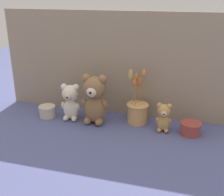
% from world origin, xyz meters
% --- Properties ---
extents(ground_plane, '(4.00, 4.00, 0.00)m').
position_xyz_m(ground_plane, '(0.00, 0.00, 0.00)').
color(ground_plane, '#4C5184').
extents(backdrop_wall, '(1.43, 0.02, 0.60)m').
position_xyz_m(backdrop_wall, '(0.00, 0.17, 0.30)').
color(backdrop_wall, gray).
rests_on(backdrop_wall, ground).
extents(teddy_bear_large, '(0.15, 0.14, 0.28)m').
position_xyz_m(teddy_bear_large, '(-0.09, -0.00, 0.15)').
color(teddy_bear_large, olive).
rests_on(teddy_bear_large, ground).
extents(teddy_bear_medium, '(0.12, 0.11, 0.22)m').
position_xyz_m(teddy_bear_medium, '(-0.24, 0.00, 0.11)').
color(teddy_bear_medium, beige).
rests_on(teddy_bear_medium, ground).
extents(teddy_bear_small, '(0.09, 0.08, 0.16)m').
position_xyz_m(teddy_bear_small, '(0.29, -0.00, 0.08)').
color(teddy_bear_small, tan).
rests_on(teddy_bear_small, ground).
extents(flower_vase, '(0.12, 0.12, 0.31)m').
position_xyz_m(flower_vase, '(0.14, 0.06, 0.08)').
color(flower_vase, tan).
rests_on(flower_vase, ground).
extents(decorative_tin_tall, '(0.10, 0.10, 0.07)m').
position_xyz_m(decorative_tin_tall, '(-0.39, -0.01, 0.03)').
color(decorative_tin_tall, beige).
rests_on(decorative_tin_tall, ground).
extents(decorative_tin_short, '(0.11, 0.11, 0.07)m').
position_xyz_m(decorative_tin_short, '(0.43, 0.00, 0.03)').
color(decorative_tin_short, '#993D33').
rests_on(decorative_tin_short, ground).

